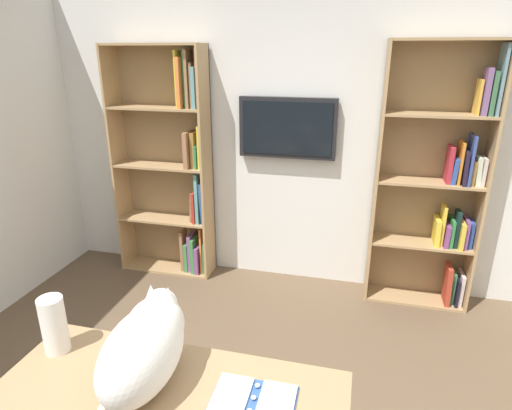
{
  "coord_description": "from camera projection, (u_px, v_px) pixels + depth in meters",
  "views": [
    {
      "loc": [
        -0.61,
        1.46,
        2.06
      ],
      "look_at": [
        0.04,
        -1.16,
        1.08
      ],
      "focal_mm": 29.88,
      "sensor_mm": 36.0,
      "label": 1
    }
  ],
  "objects": [
    {
      "name": "wall_mounted_tv",
      "position": [
        287.0,
        128.0,
        3.64
      ],
      "size": [
        0.84,
        0.07,
        0.52
      ],
      "color": "black"
    },
    {
      "name": "bookshelf_left",
      "position": [
        439.0,
        186.0,
        3.41
      ],
      "size": [
        0.83,
        0.28,
        2.15
      ],
      "color": "tan",
      "rests_on": "ground"
    },
    {
      "name": "bookshelf_right",
      "position": [
        174.0,
        169.0,
        3.94
      ],
      "size": [
        0.9,
        0.28,
        2.12
      ],
      "color": "tan",
      "rests_on": "ground"
    },
    {
      "name": "paper_towel_roll",
      "position": [
        54.0,
        325.0,
        1.9
      ],
      "size": [
        0.11,
        0.11,
        0.27
      ],
      "primitive_type": "cylinder",
      "color": "white",
      "rests_on": "desk"
    },
    {
      "name": "open_binder",
      "position": [
        254.0,
        400.0,
        1.66
      ],
      "size": [
        0.33,
        0.22,
        0.02
      ],
      "color": "#335999",
      "rests_on": "desk"
    },
    {
      "name": "wall_back",
      "position": [
        290.0,
        137.0,
        3.74
      ],
      "size": [
        4.52,
        0.06,
        2.7
      ],
      "primitive_type": "cube",
      "color": "silver",
      "rests_on": "ground"
    },
    {
      "name": "cat",
      "position": [
        147.0,
        344.0,
        1.71
      ],
      "size": [
        0.27,
        0.65,
        0.36
      ],
      "color": "white",
      "rests_on": "desk"
    }
  ]
}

